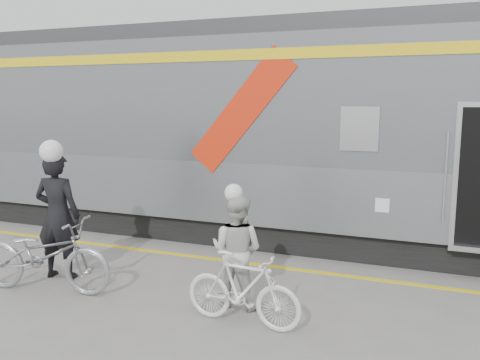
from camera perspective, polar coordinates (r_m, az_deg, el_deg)
The scene contains 9 objects.
ground at distance 6.94m, azimuth -9.04°, elevation -14.07°, with size 90.00×90.00×0.00m, color slate.
train at distance 9.78m, azimuth 13.44°, elevation 4.97°, with size 24.00×3.17×4.10m.
safety_strip at distance 8.73m, azimuth -1.74°, elevation -9.00°, with size 24.00×0.12×0.01m, color yellow.
man at distance 8.18m, azimuth -19.78°, elevation -3.78°, with size 0.71×0.46×1.94m, color black.
bicycle_left at distance 7.76m, azimuth -21.18°, elevation -7.86°, with size 0.71×2.04×1.07m, color #A1A2A8.
woman at distance 6.73m, azimuth -0.37°, elevation -7.91°, with size 0.73×0.57×1.50m, color beige.
bicycle_right at distance 6.24m, azimuth 0.31°, elevation -12.18°, with size 0.43×1.51×0.91m, color silver.
helmet_man at distance 8.01m, azimuth -20.22°, elevation 4.19°, with size 0.34×0.34×0.34m, color white.
helmet_woman at distance 6.53m, azimuth -0.37°, elevation -0.62°, with size 0.24×0.24×0.24m, color white.
Camera 1 is at (3.31, -5.46, 2.72)m, focal length 38.00 mm.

